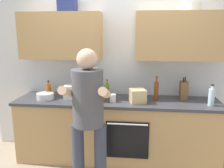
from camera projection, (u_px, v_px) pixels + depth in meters
ground_plane at (117, 158)px, 3.48m from camera, size 12.00×12.00×0.00m
back_wall_unit at (119, 56)px, 3.42m from camera, size 4.00×0.38×2.50m
counter at (117, 130)px, 3.38m from camera, size 2.84×0.67×0.90m
person_standing at (88, 112)px, 2.57m from camera, size 0.49×0.45×1.66m
bottle_water at (211, 97)px, 3.00m from camera, size 0.08×0.08×0.28m
bottle_vinegar at (156, 91)px, 3.23m from camera, size 0.06×0.06×0.34m
bottle_juice at (49, 89)px, 3.55m from camera, size 0.07×0.07×0.21m
bottle_oil at (107, 89)px, 3.46m from camera, size 0.05×0.05×0.25m
bottle_syrup at (92, 91)px, 3.35m from camera, size 0.05×0.05×0.28m
cup_coffee at (113, 98)px, 3.18m from camera, size 0.08×0.08×0.11m
mixing_bowl at (45, 96)px, 3.32m from camera, size 0.24×0.24×0.09m
knife_block at (184, 90)px, 3.30m from camera, size 0.10×0.14×0.31m
potted_herb at (101, 91)px, 3.21m from camera, size 0.18×0.18×0.26m
grocery_bag_produce at (72, 92)px, 3.31m from camera, size 0.24×0.17×0.20m
grocery_bag_bread at (137, 96)px, 3.16m from camera, size 0.25×0.26×0.18m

